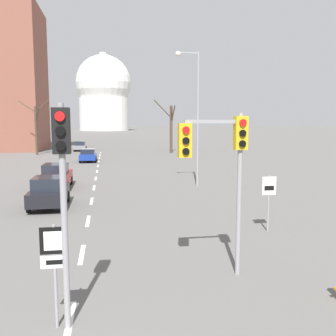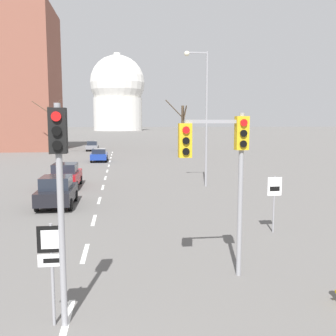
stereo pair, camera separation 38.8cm
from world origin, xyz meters
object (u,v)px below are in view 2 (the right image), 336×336
at_px(street_lamp_right, 203,107).
at_px(sedan_far_left, 57,191).
at_px(traffic_signal_centre_tall, 60,174).
at_px(speed_limit_sign, 274,194).
at_px(sedan_near_left, 66,175).
at_px(traffic_signal_near_right, 222,154).
at_px(sedan_mid_centre, 99,155).
at_px(route_sign_post, 52,257).
at_px(sedan_near_right, 92,146).

distance_m(street_lamp_right, sedan_far_left, 11.66).
distance_m(traffic_signal_centre_tall, speed_limit_sign, 10.02).
bearing_deg(traffic_signal_centre_tall, sedan_far_left, 99.90).
relative_size(street_lamp_right, sedan_near_left, 2.16).
xyz_separation_m(traffic_signal_centre_tall, speed_limit_sign, (7.55, 6.32, -1.85)).
bearing_deg(sedan_near_left, traffic_signal_near_right, -67.59).
distance_m(traffic_signal_near_right, street_lamp_right, 15.91).
xyz_separation_m(traffic_signal_near_right, sedan_far_left, (-6.35, 10.25, -2.82)).
distance_m(traffic_signal_centre_tall, sedan_near_left, 18.96).
bearing_deg(traffic_signal_centre_tall, traffic_signal_near_right, 28.26).
relative_size(traffic_signal_centre_tall, sedan_near_left, 1.14).
distance_m(speed_limit_sign, sedan_mid_centre, 31.30).
relative_size(sedan_near_left, sedan_mid_centre, 1.04).
bearing_deg(sedan_mid_centre, sedan_far_left, -92.28).
bearing_deg(traffic_signal_centre_tall, sedan_near_left, 97.88).
height_order(speed_limit_sign, sedan_near_left, speed_limit_sign).
xyz_separation_m(street_lamp_right, sedan_mid_centre, (-8.29, 18.59, -4.85)).
bearing_deg(speed_limit_sign, sedan_far_left, 147.62).
relative_size(speed_limit_sign, sedan_near_left, 0.54).
bearing_deg(speed_limit_sign, route_sign_post, -141.21).
height_order(route_sign_post, sedan_mid_centre, route_sign_post).
xyz_separation_m(traffic_signal_near_right, route_sign_post, (-4.41, -2.18, -2.05)).
distance_m(route_sign_post, sedan_near_left, 18.70).
xyz_separation_m(traffic_signal_near_right, sedan_mid_centre, (-5.40, 34.11, -2.88)).
height_order(traffic_signal_centre_tall, traffic_signal_near_right, traffic_signal_centre_tall).
bearing_deg(route_sign_post, sedan_near_right, 93.23).
height_order(speed_limit_sign, street_lamp_right, street_lamp_right).
bearing_deg(route_sign_post, sedan_near_left, 97.18).
xyz_separation_m(traffic_signal_centre_tall, sedan_near_right, (-3.26, 53.49, -2.66)).
distance_m(traffic_signal_near_right, sedan_near_right, 51.86).
bearing_deg(sedan_near_left, route_sign_post, -82.82).
xyz_separation_m(speed_limit_sign, sedan_near_left, (-10.13, 12.28, -0.75)).
xyz_separation_m(sedan_mid_centre, sedan_far_left, (-0.95, -23.86, 0.06)).
relative_size(sedan_near_right, sedan_far_left, 1.02).
distance_m(traffic_signal_centre_tall, route_sign_post, 1.87).
relative_size(traffic_signal_near_right, sedan_mid_centre, 1.15).
height_order(sedan_near_left, sedan_far_left, sedan_near_left).
distance_m(sedan_near_left, sedan_far_left, 6.12).
bearing_deg(traffic_signal_near_right, sedan_far_left, 121.78).
distance_m(street_lamp_right, sedan_mid_centre, 20.92).
bearing_deg(sedan_near_right, sedan_near_left, -88.88).
bearing_deg(sedan_near_right, street_lamp_right, -73.89).
bearing_deg(sedan_near_left, sedan_near_right, 91.12).
xyz_separation_m(street_lamp_right, sedan_near_left, (-9.64, 0.84, -4.77)).
height_order(street_lamp_right, sedan_far_left, street_lamp_right).
relative_size(route_sign_post, sedan_mid_centre, 0.56).
relative_size(traffic_signal_near_right, sedan_near_right, 1.24).
xyz_separation_m(sedan_near_right, sedan_mid_centre, (2.03, -17.13, -0.03)).
height_order(speed_limit_sign, sedan_far_left, speed_limit_sign).
bearing_deg(sedan_mid_centre, sedan_near_left, -94.34).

